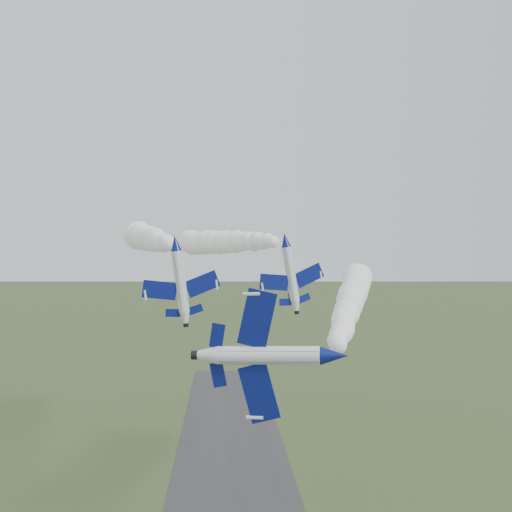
% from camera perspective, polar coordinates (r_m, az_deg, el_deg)
% --- Properties ---
extents(jet_lead, '(6.39, 14.14, 11.79)m').
position_cam_1_polar(jet_lead, '(51.25, 7.88, -9.87)').
color(jet_lead, white).
extents(smoke_trail_jet_lead, '(19.61, 61.08, 5.04)m').
position_cam_1_polar(smoke_trail_jet_lead, '(85.35, 9.50, -4.24)').
color(smoke_trail_jet_lead, silver).
extents(jet_pair_left, '(10.60, 12.54, 3.23)m').
position_cam_1_polar(jet_pair_left, '(77.94, -8.06, 1.30)').
color(jet_pair_left, white).
extents(smoke_trail_jet_pair_left, '(17.35, 54.66, 5.80)m').
position_cam_1_polar(smoke_trail_jet_pair_left, '(107.74, -10.62, 1.72)').
color(smoke_trail_jet_pair_left, silver).
extents(jet_pair_right, '(9.45, 11.17, 3.07)m').
position_cam_1_polar(jet_pair_right, '(77.92, 2.97, 1.63)').
color(jet_pair_right, white).
extents(smoke_trail_jet_pair_right, '(23.61, 66.98, 5.76)m').
position_cam_1_polar(smoke_trail_jet_pair_right, '(112.39, -3.59, 1.43)').
color(smoke_trail_jet_pair_right, silver).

